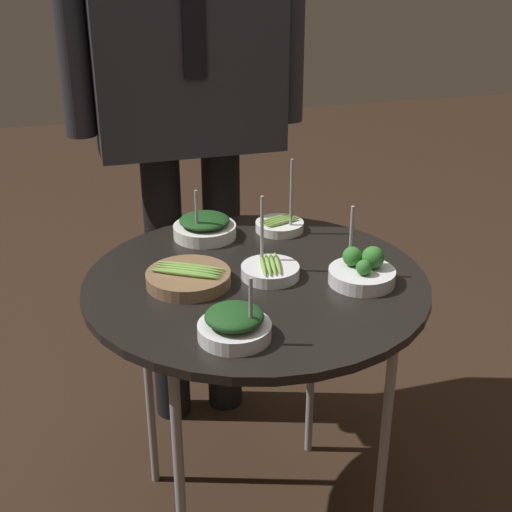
{
  "coord_description": "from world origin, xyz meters",
  "views": [
    {
      "loc": [
        -0.36,
        -1.23,
        1.29
      ],
      "look_at": [
        0.0,
        0.0,
        0.7
      ],
      "focal_mm": 50.0,
      "sensor_mm": 36.0,
      "label": 1
    }
  ],
  "objects": [
    {
      "name": "serving_cart",
      "position": [
        0.0,
        0.0,
        0.61
      ],
      "size": [
        0.69,
        0.69,
        0.65
      ],
      "color": "black",
      "rests_on": "ground_plane"
    },
    {
      "name": "bowl_broccoli_back_right",
      "position": [
        0.2,
        -0.07,
        0.67
      ],
      "size": [
        0.13,
        0.13,
        0.15
      ],
      "color": "silver",
      "rests_on": "serving_cart"
    },
    {
      "name": "bowl_spinach_mid_right",
      "position": [
        -0.1,
        -0.21,
        0.68
      ],
      "size": [
        0.13,
        0.13,
        0.13
      ],
      "color": "silver",
      "rests_on": "serving_cart"
    },
    {
      "name": "bowl_asparagus_far_rim",
      "position": [
        -0.14,
        0.01,
        0.66
      ],
      "size": [
        0.17,
        0.17,
        0.04
      ],
      "color": "brown",
      "rests_on": "serving_cart"
    },
    {
      "name": "bowl_asparagus_front_right",
      "position": [
        0.12,
        0.22,
        0.66
      ],
      "size": [
        0.11,
        0.11,
        0.18
      ],
      "color": "white",
      "rests_on": "serving_cart"
    },
    {
      "name": "waiter_figure",
      "position": [
        -0.03,
        0.48,
        1.01
      ],
      "size": [
        0.59,
        0.22,
        1.6
      ],
      "color": "black",
      "rests_on": "ground_plane"
    },
    {
      "name": "bowl_asparagus_front_center",
      "position": [
        0.03,
        0.0,
        0.66
      ],
      "size": [
        0.12,
        0.12,
        0.16
      ],
      "color": "silver",
      "rests_on": "serving_cart"
    },
    {
      "name": "bowl_spinach_center",
      "position": [
        -0.05,
        0.24,
        0.67
      ],
      "size": [
        0.14,
        0.14,
        0.13
      ],
      "color": "white",
      "rests_on": "serving_cart"
    }
  ]
}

